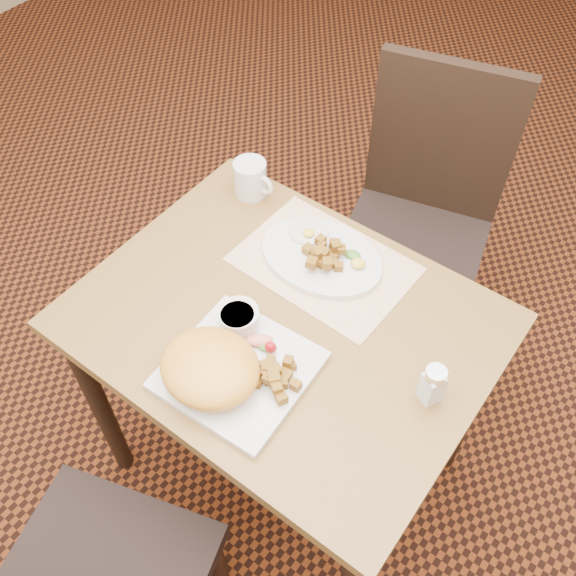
# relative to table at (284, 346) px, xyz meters

# --- Properties ---
(ground) EXTENTS (8.00, 8.00, 0.00)m
(ground) POSITION_rel_table_xyz_m (0.00, 0.00, -0.64)
(ground) COLOR black
(ground) RESTS_ON ground
(table) EXTENTS (0.90, 0.70, 0.75)m
(table) POSITION_rel_table_xyz_m (0.00, 0.00, 0.00)
(table) COLOR olive
(table) RESTS_ON ground
(chair_far) EXTENTS (0.51, 0.52, 0.97)m
(chair_far) POSITION_rel_table_xyz_m (-0.00, 0.70, -0.10)
(chair_far) COLOR black
(chair_far) RESTS_ON ground
(placemat) EXTENTS (0.41, 0.29, 0.00)m
(placemat) POSITION_rel_table_xyz_m (-0.02, 0.18, 0.11)
(placemat) COLOR white
(placemat) RESTS_ON table
(plate_square) EXTENTS (0.29, 0.29, 0.02)m
(plate_square) POSITION_rel_table_xyz_m (0.01, -0.17, 0.12)
(plate_square) COLOR silver
(plate_square) RESTS_ON table
(plate_oval) EXTENTS (0.31, 0.24, 0.02)m
(plate_oval) POSITION_rel_table_xyz_m (-0.03, 0.19, 0.12)
(plate_oval) COLOR silver
(plate_oval) RESTS_ON placemat
(hollandaise_mound) EXTENTS (0.21, 0.19, 0.08)m
(hollandaise_mound) POSITION_rel_table_xyz_m (-0.02, -0.22, 0.16)
(hollandaise_mound) COLOR #F6A630
(hollandaise_mound) RESTS_ON plate_square
(ramekin) EXTENTS (0.09, 0.09, 0.05)m
(ramekin) POSITION_rel_table_xyz_m (-0.06, -0.08, 0.15)
(ramekin) COLOR silver
(ramekin) RESTS_ON plate_square
(garnish_sq) EXTENTS (0.08, 0.06, 0.03)m
(garnish_sq) POSITION_rel_table_xyz_m (0.01, -0.09, 0.14)
(garnish_sq) COLOR #387223
(garnish_sq) RESTS_ON plate_square
(fried_egg) EXTENTS (0.10, 0.10, 0.02)m
(fried_egg) POSITION_rel_table_xyz_m (-0.10, 0.23, 0.13)
(fried_egg) COLOR white
(fried_egg) RESTS_ON plate_oval
(garnish_ov) EXTENTS (0.07, 0.06, 0.02)m
(garnish_ov) POSITION_rel_table_xyz_m (0.05, 0.22, 0.14)
(garnish_ov) COLOR #387223
(garnish_ov) RESTS_ON plate_oval
(salt_shaker) EXTENTS (0.06, 0.06, 0.10)m
(salt_shaker) POSITION_rel_table_xyz_m (0.35, 0.02, 0.16)
(salt_shaker) COLOR white
(salt_shaker) RESTS_ON table
(coffee_mug) EXTENTS (0.12, 0.08, 0.10)m
(coffee_mug) POSITION_rel_table_xyz_m (-0.31, 0.28, 0.16)
(coffee_mug) COLOR silver
(coffee_mug) RESTS_ON table
(home_fries_sq) EXTENTS (0.10, 0.10, 0.04)m
(home_fries_sq) POSITION_rel_table_xyz_m (0.09, -0.14, 0.14)
(home_fries_sq) COLOR #966418
(home_fries_sq) RESTS_ON plate_square
(home_fries_ov) EXTENTS (0.11, 0.12, 0.04)m
(home_fries_ov) POSITION_rel_table_xyz_m (-0.02, 0.18, 0.15)
(home_fries_ov) COLOR #966418
(home_fries_ov) RESTS_ON plate_oval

